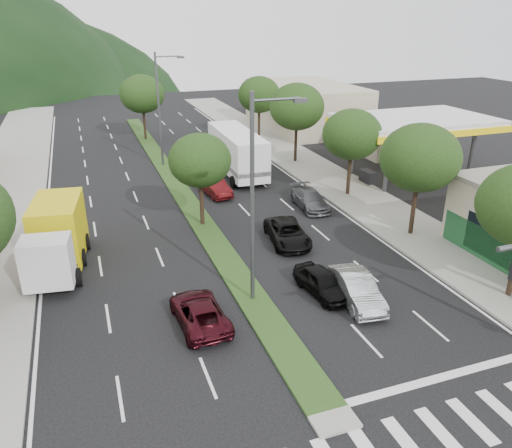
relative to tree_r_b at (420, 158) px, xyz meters
name	(u,v)px	position (x,y,z in m)	size (l,w,h in m)	color
ground	(328,413)	(-12.00, -12.00, -5.04)	(160.00, 160.00, 0.00)	black
sidewalk_right	(324,176)	(0.50, 13.00, -4.96)	(5.00, 90.00, 0.15)	gray
median	(174,181)	(-12.00, 16.00, -4.98)	(1.60, 56.00, 0.12)	#223C16
gas_canopy	(415,124)	(7.00, 10.00, -0.39)	(12.20, 8.20, 5.25)	silver
bldg_right_far	(306,106)	(7.50, 32.00, -2.44)	(10.00, 16.00, 5.20)	beige
tree_r_b	(420,158)	(0.00, 0.00, 0.00)	(4.80, 4.80, 6.94)	black
tree_r_c	(352,135)	(0.00, 8.00, -0.29)	(4.40, 4.40, 6.48)	black
tree_r_d	(297,107)	(0.00, 18.00, 0.14)	(5.00, 5.00, 7.17)	black
tree_r_e	(259,95)	(0.00, 28.00, -0.14)	(4.60, 4.60, 6.71)	black
tree_med_near	(200,160)	(-12.00, 6.00, -0.61)	(4.00, 4.00, 6.02)	black
tree_med_far	(142,94)	(-12.00, 32.00, -0.03)	(4.80, 4.80, 6.94)	black
streetlight_near	(257,192)	(-11.79, -4.00, 0.55)	(2.60, 0.25, 10.00)	#47494C
streetlight_mid	(161,104)	(-11.79, 21.00, 0.55)	(2.60, 0.25, 10.00)	#47494C
sedan_silver	(357,289)	(-7.32, -5.83, -4.33)	(1.49, 4.27, 1.41)	#B8BBC0
suv_maroon	(199,312)	(-14.91, -5.10, -4.43)	(2.02, 4.38, 1.22)	#340B11
car_queue_a	(322,282)	(-8.54, -4.59, -4.40)	(1.51, 3.75, 1.28)	black
car_queue_b	(310,199)	(-3.91, 6.58, -4.39)	(1.81, 4.45, 1.29)	#4B4C51
car_queue_c	(215,187)	(-9.62, 11.58, -4.37)	(1.41, 4.06, 1.34)	#4B0C0E
car_queue_d	(287,233)	(-7.79, 1.58, -4.40)	(2.12, 4.59, 1.28)	black
car_queue_e	(212,162)	(-7.99, 18.48, -4.35)	(1.61, 4.00, 1.36)	#48474C
car_queue_f	(210,147)	(-6.78, 23.89, -4.35)	(1.92, 4.73, 1.37)	black
box_truck	(57,238)	(-20.82, 3.15, -3.39)	(3.48, 7.31, 3.48)	silver
motorhome	(237,152)	(-6.31, 16.27, -3.05)	(3.26, 9.80, 3.74)	white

